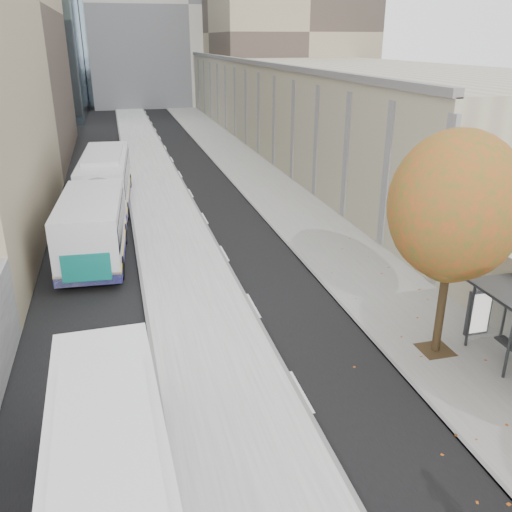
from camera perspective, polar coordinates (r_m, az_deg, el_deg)
name	(u,v)px	position (r m, az deg, el deg)	size (l,w,h in m)	color
bus_platform	(160,198)	(37.60, -10.07, 6.03)	(4.25, 150.00, 0.15)	#A1A1A1
sidewalk	(273,191)	(38.99, 1.79, 6.87)	(4.75, 150.00, 0.08)	gray
building_tan	(296,93)	(69.03, 4.28, 16.70)	(18.00, 92.00, 8.00)	gray
building_far_block	(181,7)	(98.07, -7.92, 24.50)	(30.00, 18.00, 30.00)	#A8A49A
tree_c	(455,207)	(18.04, 20.26, 4.90)	(4.20, 4.20, 7.28)	#332615
bus_far	(101,195)	(32.62, -15.99, 6.14)	(3.97, 19.30, 3.19)	silver
distant_car	(100,153)	(51.40, -16.08, 10.33)	(1.40, 3.47, 1.18)	white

